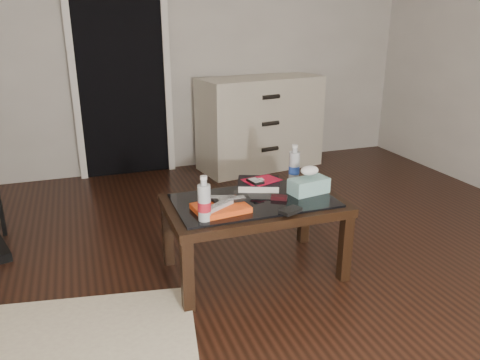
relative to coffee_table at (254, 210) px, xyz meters
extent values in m
plane|color=black|center=(-0.08, -0.30, -0.40)|extent=(5.00, 5.00, 0.00)
plane|color=beige|center=(-0.08, 2.20, 0.95)|extent=(5.00, 0.00, 5.00)
cube|color=black|center=(-0.48, 2.17, 0.60)|extent=(0.80, 0.05, 2.00)
cube|color=silver|center=(-0.90, 2.14, 0.60)|extent=(0.06, 0.04, 2.04)
cube|color=silver|center=(-0.06, 2.14, 0.60)|extent=(0.06, 0.04, 2.04)
cube|color=black|center=(-0.46, -0.26, -0.20)|extent=(0.06, 0.06, 0.40)
cube|color=black|center=(0.46, -0.26, -0.20)|extent=(0.06, 0.06, 0.40)
cube|color=black|center=(-0.46, 0.26, -0.20)|extent=(0.06, 0.06, 0.40)
cube|color=black|center=(0.46, 0.26, -0.20)|extent=(0.06, 0.06, 0.40)
cube|color=black|center=(0.00, 0.00, 0.03)|extent=(1.00, 0.60, 0.05)
cube|color=black|center=(0.00, 0.00, 0.06)|extent=(0.90, 0.50, 0.01)
cube|color=beige|center=(0.81, 1.93, 0.05)|extent=(1.27, 0.70, 0.90)
cylinder|color=black|center=(0.81, 1.67, -0.15)|extent=(0.18, 0.07, 0.04)
cylinder|color=black|center=(0.81, 1.67, 0.10)|extent=(0.18, 0.07, 0.04)
cylinder|color=black|center=(0.81, 1.67, 0.35)|extent=(0.18, 0.07, 0.04)
cube|color=#F14D16|center=(-0.23, -0.09, 0.08)|extent=(0.30, 0.24, 0.03)
cube|color=#A7A6AB|center=(-0.25, -0.12, 0.11)|extent=(0.20, 0.15, 0.02)
cube|color=black|center=(-0.15, -0.06, 0.11)|extent=(0.20, 0.05, 0.02)
cube|color=black|center=(-0.20, -0.02, 0.11)|extent=(0.21, 0.11, 0.02)
cube|color=black|center=(0.10, 0.18, 0.09)|extent=(0.31, 0.28, 0.05)
cube|color=red|center=(0.10, 0.18, 0.11)|extent=(0.21, 0.17, 0.01)
cube|color=black|center=(0.06, 0.13, 0.12)|extent=(0.08, 0.11, 0.02)
cube|color=black|center=(0.14, -0.05, 0.08)|extent=(0.10, 0.09, 0.02)
cube|color=black|center=(0.12, -0.24, 0.07)|extent=(0.14, 0.11, 0.02)
cylinder|color=#B4BABF|center=(-0.34, -0.18, 0.18)|extent=(0.07, 0.07, 0.24)
cylinder|color=silver|center=(0.35, 0.21, 0.18)|extent=(0.08, 0.08, 0.24)
cube|color=teal|center=(0.34, -0.01, 0.11)|extent=(0.25, 0.16, 0.09)
camera|label=1|loc=(-0.90, -2.31, 1.05)|focal=35.00mm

